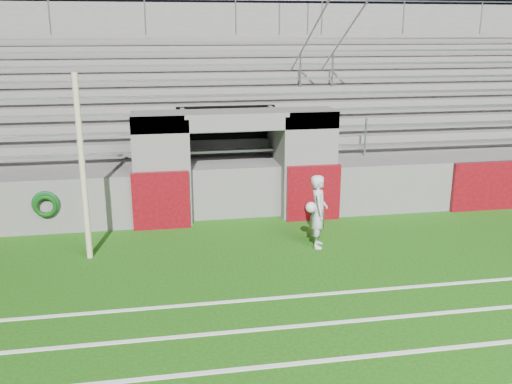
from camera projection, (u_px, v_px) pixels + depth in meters
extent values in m
plane|color=#184D0C|center=(262.00, 275.00, 10.71)|extent=(90.00, 90.00, 0.00)
cylinder|color=beige|center=(83.00, 169.00, 11.02)|extent=(0.12, 0.12, 3.68)
cube|color=white|center=(303.00, 363.00, 7.87)|extent=(28.00, 0.09, 0.01)
cube|color=white|center=(286.00, 327.00, 8.81)|extent=(28.00, 0.09, 0.01)
cube|color=white|center=(273.00, 298.00, 9.76)|extent=(28.00, 0.09, 0.01)
cube|color=#5D5A58|center=(159.00, 168.00, 13.36)|extent=(1.20, 1.00, 2.60)
cube|color=#5D5A58|center=(308.00, 162.00, 13.97)|extent=(1.20, 1.00, 2.60)
cube|color=black|center=(226.00, 153.00, 15.28)|extent=(2.60, 0.20, 2.50)
cube|color=#5D5A58|center=(186.00, 164.00, 14.05)|extent=(0.10, 2.20, 2.50)
cube|color=#5D5A58|center=(277.00, 160.00, 14.44)|extent=(0.10, 2.20, 2.50)
cube|color=#5D5A58|center=(235.00, 120.00, 13.36)|extent=(4.80, 1.00, 0.40)
cube|color=#5D5A58|center=(218.00, 141.00, 17.35)|extent=(26.00, 8.00, 0.20)
cube|color=#5D5A58|center=(218.00, 161.00, 17.52)|extent=(26.00, 8.00, 1.05)
cube|color=#51070D|center=(161.00, 201.00, 13.00)|extent=(1.30, 0.15, 1.35)
cube|color=#51070D|center=(313.00, 193.00, 13.61)|extent=(1.30, 0.15, 1.35)
cube|color=#51070D|center=(493.00, 186.00, 14.42)|extent=(2.20, 0.15, 1.25)
cube|color=gray|center=(230.00, 150.00, 14.49)|extent=(23.00, 0.28, 0.06)
cube|color=#5D5A58|center=(226.00, 145.00, 15.30)|extent=(24.00, 0.75, 0.38)
cube|color=gray|center=(226.00, 131.00, 15.10)|extent=(23.00, 0.28, 0.06)
cube|color=#5D5A58|center=(222.00, 133.00, 15.96)|extent=(24.00, 0.75, 0.76)
cube|color=gray|center=(223.00, 112.00, 15.70)|extent=(23.00, 0.28, 0.06)
cube|color=#5D5A58|center=(219.00, 122.00, 16.62)|extent=(24.00, 0.75, 1.14)
cube|color=gray|center=(219.00, 96.00, 16.31)|extent=(23.00, 0.28, 0.06)
cube|color=#5D5A58|center=(216.00, 112.00, 17.28)|extent=(24.00, 0.75, 1.52)
cube|color=gray|center=(216.00, 80.00, 16.91)|extent=(23.00, 0.28, 0.06)
cube|color=#5D5A58|center=(214.00, 103.00, 17.93)|extent=(24.00, 0.75, 1.90)
cube|color=gray|center=(213.00, 65.00, 17.52)|extent=(23.00, 0.28, 0.06)
cube|color=#5D5A58|center=(211.00, 94.00, 18.59)|extent=(24.00, 0.75, 2.28)
cube|color=gray|center=(210.00, 52.00, 18.12)|extent=(23.00, 0.28, 0.06)
cube|color=#5D5A58|center=(209.00, 86.00, 19.25)|extent=(24.00, 0.75, 2.66)
cube|color=gray|center=(208.00, 39.00, 18.73)|extent=(23.00, 0.28, 0.06)
cube|color=#5D5A58|center=(207.00, 83.00, 19.87)|extent=(26.00, 0.60, 5.29)
cylinder|color=#A5A8AD|center=(328.00, 138.00, 14.58)|extent=(0.05, 0.05, 1.00)
cylinder|color=#A5A8AD|center=(300.00, 70.00, 17.00)|extent=(0.05, 0.05, 1.00)
cylinder|color=#A5A8AD|center=(279.00, 18.00, 19.42)|extent=(0.05, 0.05, 1.00)
cylinder|color=#A5A8AD|center=(301.00, 53.00, 16.86)|extent=(0.05, 6.02, 3.08)
cylinder|color=#A5A8AD|center=(365.00, 137.00, 14.74)|extent=(0.05, 0.05, 1.00)
cylinder|color=#A5A8AD|center=(332.00, 70.00, 17.17)|extent=(0.05, 0.05, 1.00)
cylinder|color=#A5A8AD|center=(308.00, 19.00, 19.59)|extent=(0.05, 0.05, 1.00)
cylinder|color=#A5A8AD|center=(333.00, 52.00, 17.03)|extent=(0.05, 6.02, 3.08)
cylinder|color=#A5A8AD|center=(49.00, 16.00, 18.14)|extent=(0.05, 0.05, 1.10)
cylinder|color=#A5A8AD|center=(145.00, 16.00, 18.64)|extent=(0.05, 0.05, 1.10)
cylinder|color=#A5A8AD|center=(236.00, 17.00, 19.15)|extent=(0.05, 0.05, 1.10)
cylinder|color=#A5A8AD|center=(322.00, 17.00, 19.66)|extent=(0.05, 0.05, 1.10)
cylinder|color=#A5A8AD|center=(403.00, 17.00, 20.16)|extent=(0.05, 0.05, 1.10)
cylinder|color=#A5A8AD|center=(481.00, 18.00, 20.67)|extent=(0.05, 0.05, 1.10)
imported|color=silver|center=(319.00, 211.00, 11.90)|extent=(0.50, 0.64, 1.56)
sphere|color=white|center=(311.00, 207.00, 11.53)|extent=(0.22, 0.22, 0.22)
torus|color=#0D431A|center=(46.00, 204.00, 12.57)|extent=(0.60, 0.11, 0.60)
torus|color=#0C3F0C|center=(45.00, 206.00, 12.53)|extent=(0.51, 0.10, 0.51)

